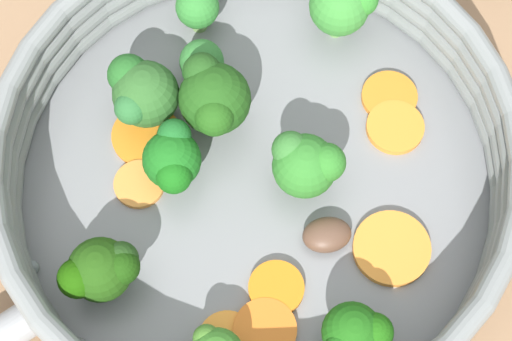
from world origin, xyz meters
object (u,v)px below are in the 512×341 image
carrot_slice_7 (265,330)px  broccoli_floret_7 (213,98)px  carrot_slice_6 (146,135)px  broccoli_floret_8 (342,2)px  skillet (256,183)px  carrot_slice_1 (276,288)px  carrot_slice_5 (392,248)px  broccoli_floret_6 (306,167)px  carrot_slice_3 (395,127)px  carrot_slice_4 (389,97)px  broccoli_floret_9 (173,160)px  carrot_slice_0 (227,340)px  carrot_slice_2 (139,184)px  broccoli_floret_2 (101,270)px  broccoli_floret_0 (200,65)px  broccoli_floret_1 (142,93)px  mushroom_piece_0 (327,235)px  broccoli_floret_5 (200,4)px  broccoli_floret_4 (355,334)px

carrot_slice_7 → broccoli_floret_7: bearing=-163.6°
carrot_slice_6 → broccoli_floret_8: size_ratio=0.88×
carrot_slice_6 → carrot_slice_7: 0.15m
skillet → carrot_slice_7: 0.10m
carrot_slice_1 → carrot_slice_5: same height
skillet → broccoli_floret_6: broccoli_floret_6 is taller
carrot_slice_3 → carrot_slice_4: (-0.02, -0.00, -0.00)m
carrot_slice_4 → broccoli_floret_9: 0.15m
skillet → broccoli_floret_7: (-0.04, -0.03, 0.04)m
carrot_slice_0 → carrot_slice_6: 0.14m
carrot_slice_2 → broccoli_floret_9: (-0.01, 0.02, 0.02)m
carrot_slice_2 → carrot_slice_5: carrot_slice_5 is taller
broccoli_floret_2 → broccoli_floret_6: (-0.07, 0.11, -0.00)m
carrot_slice_1 → broccoli_floret_0: 0.15m
carrot_slice_6 → carrot_slice_1: bearing=42.6°
carrot_slice_3 → broccoli_floret_1: (-0.00, -0.16, 0.03)m
carrot_slice_1 → mushroom_piece_0: bearing=139.5°
carrot_slice_6 → broccoli_floret_0: size_ratio=1.22×
carrot_slice_7 → mushroom_piece_0: 0.07m
carrot_slice_0 → broccoli_floret_6: 0.11m
broccoli_floret_5 → broccoli_floret_8: size_ratio=0.75×
carrot_slice_1 → broccoli_floret_0: (-0.14, -0.06, 0.02)m
broccoli_floret_5 → broccoli_floret_8: (-0.00, 0.09, 0.01)m
carrot_slice_6 → mushroom_piece_0: (0.06, 0.12, 0.01)m
carrot_slice_0 → broccoli_floret_4: 0.08m
carrot_slice_1 → broccoli_floret_9: bearing=-136.3°
carrot_slice_7 → broccoli_floret_1: bearing=-148.4°
skillet → broccoli_floret_7: 0.06m
carrot_slice_4 → broccoli_floret_4: (0.16, -0.02, 0.03)m
broccoli_floret_1 → broccoli_floret_9: bearing=28.6°
carrot_slice_5 → broccoli_floret_5: broccoli_floret_5 is taller
carrot_slice_3 → carrot_slice_0: bearing=-34.4°
broccoli_floret_2 → broccoli_floret_8: size_ratio=0.91×
broccoli_floret_4 → carrot_slice_4: bearing=171.9°
carrot_slice_4 → mushroom_piece_0: 0.11m
skillet → broccoli_floret_6: size_ratio=6.67×
carrot_slice_6 → carrot_slice_7: bearing=34.4°
broccoli_floret_1 → broccoli_floret_4: (0.14, 0.13, -0.00)m
carrot_slice_2 → broccoli_floret_8: (-0.12, 0.12, 0.03)m
carrot_slice_3 → broccoli_floret_7: broccoli_floret_7 is taller
broccoli_floret_0 → broccoli_floret_5: 0.04m
carrot_slice_6 → carrot_slice_7: size_ratio=1.19×
carrot_slice_3 → carrot_slice_6: (0.01, -0.16, -0.00)m
carrot_slice_5 → broccoli_floret_0: bearing=-131.2°
skillet → broccoli_floret_6: (0.00, 0.03, 0.03)m
carrot_slice_2 → broccoli_floret_5: 0.13m
broccoli_floret_8 → mushroom_piece_0: (0.15, -0.00, -0.02)m
broccoli_floret_2 → broccoli_floret_6: same height
broccoli_floret_7 → mushroom_piece_0: size_ratio=1.84×
carrot_slice_4 → carrot_slice_0: bearing=-29.7°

